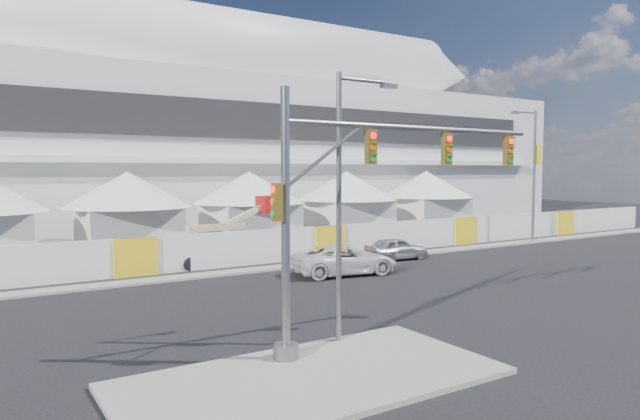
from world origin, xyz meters
TOP-DOWN VIEW (x-y plane):
  - ground at (0.00, 0.00)m, footprint 160.00×160.00m
  - median_island at (-6.00, -3.00)m, footprint 10.00×5.00m
  - far_curb at (20.00, 12.50)m, footprint 80.00×1.20m
  - stadium at (8.71, 41.50)m, footprint 80.00×24.80m
  - tent_row at (0.50, 24.00)m, footprint 53.40×8.40m
  - hoarding_fence at (6.00, 14.50)m, footprint 70.00×0.25m
  - scaffold_tower at (46.00, 36.00)m, footprint 4.40×4.40m
  - sedan_silver at (8.90, 11.39)m, footprint 1.86×4.18m
  - pickup_curb at (3.45, 9.05)m, footprint 3.45×5.93m
  - lot_car_a at (14.78, 17.50)m, footprint 1.90×4.84m
  - traffic_mast at (-3.76, -1.46)m, footprint 10.35×0.74m
  - streetlight_median at (-3.44, -0.83)m, footprint 2.30×0.23m
  - streetlight_curb at (23.05, 12.50)m, footprint 2.96×0.67m
  - boom_lift at (-1.40, 15.77)m, footprint 7.80×2.59m

SIDE VIEW (x-z plane):
  - ground at x=0.00m, z-range 0.00..0.00m
  - far_curb at x=20.00m, z-range 0.00..0.12m
  - median_island at x=-6.00m, z-range 0.00..0.15m
  - sedan_silver at x=8.90m, z-range 0.00..1.40m
  - pickup_curb at x=3.45m, z-range 0.00..1.55m
  - lot_car_a at x=14.78m, z-range 0.00..1.57m
  - hoarding_fence at x=6.00m, z-range 0.00..2.00m
  - boom_lift at x=-1.40m, z-range -0.89..2.96m
  - tent_row at x=0.50m, z-range 0.45..5.85m
  - traffic_mast at x=-3.76m, z-range 0.58..8.23m
  - streetlight_median at x=-3.44m, z-range 0.77..9.09m
  - streetlight_curb at x=23.05m, z-range 0.80..10.80m
  - scaffold_tower at x=46.00m, z-range 0.00..12.00m
  - stadium at x=8.71m, z-range -1.54..20.44m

